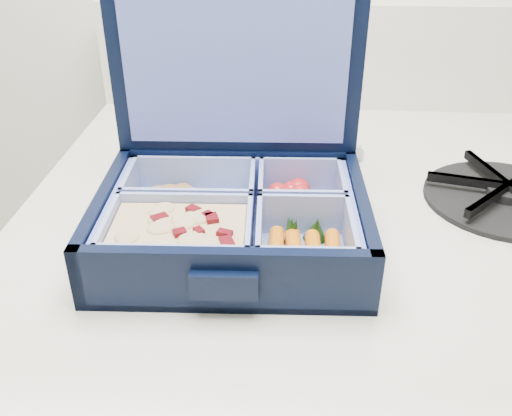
# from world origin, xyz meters

# --- Properties ---
(bento_box) EXTENTS (0.26, 0.21, 0.06)m
(bento_box) POSITION_xyz_m (-0.65, 1.53, 1.03)
(bento_box) COLOR black
(bento_box) RESTS_ON stove
(burner_grate) EXTENTS (0.22, 0.22, 0.03)m
(burner_grate) POSITION_xyz_m (-0.36, 1.64, 1.01)
(burner_grate) COLOR black
(burner_grate) RESTS_ON stove
(burner_grate_rear) EXTENTS (0.24, 0.24, 0.02)m
(burner_grate_rear) POSITION_xyz_m (-0.71, 1.79, 1.01)
(burner_grate_rear) COLOR black
(burner_grate_rear) RESTS_ON stove
(fork) EXTENTS (0.06, 0.19, 0.01)m
(fork) POSITION_xyz_m (-0.53, 1.66, 1.00)
(fork) COLOR #A6A8C2
(fork) RESTS_ON stove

